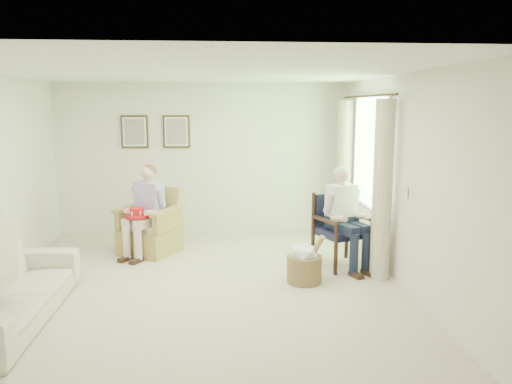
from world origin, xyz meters
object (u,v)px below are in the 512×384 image
wood_armchair (340,227)px  person_dark (344,210)px  red_hat (137,214)px  sofa (6,290)px  person_wicker (147,205)px  wicker_armchair (150,232)px  hatbox (305,263)px

wood_armchair → person_dark: bearing=-112.3°
wood_armchair → red_hat: wood_armchair is taller
wood_armchair → sofa: 4.22m
sofa → person_wicker: person_wicker is taller
wicker_armchair → hatbox: wicker_armchair is taller
wicker_armchair → sofa: 2.66m
wood_armchair → sofa: size_ratio=0.43×
red_hat → wood_armchair: bearing=-9.6°
wood_armchair → hatbox: wood_armchair is taller
sofa → hatbox: sofa is taller
wood_armchair → hatbox: bearing=-154.2°
hatbox → wood_armchair: bearing=48.1°
red_hat → sofa: bearing=-116.0°
sofa → person_wicker: 2.58m
wood_armchair → red_hat: bearing=148.1°
person_wicker → person_dark: (2.75, -0.83, 0.04)m
red_hat → hatbox: bearing=-27.7°
wood_armchair → sofa: wood_armchair is taller
person_dark → hatbox: size_ratio=2.11×
person_dark → wicker_armchair: bearing=138.5°
red_hat → hatbox: red_hat is taller
person_dark → hatbox: (-0.63, -0.53, -0.56)m
wicker_armchair → wood_armchair: wood_armchair is taller
wicker_armchair → red_hat: wicker_armchair is taller
person_wicker → hatbox: 2.58m
wicker_armchair → person_wicker: 0.47m
hatbox → sofa: bearing=-164.5°
person_wicker → red_hat: person_wicker is taller
person_wicker → hatbox: (2.13, -1.36, -0.51)m
sofa → red_hat: 2.35m
wicker_armchair → person_dark: bearing=9.5°
sofa → person_dark: 4.19m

